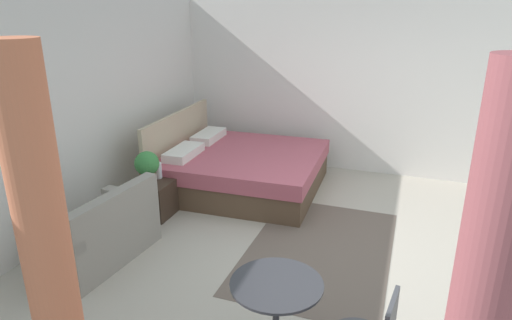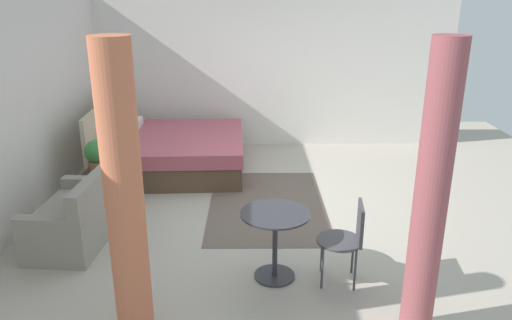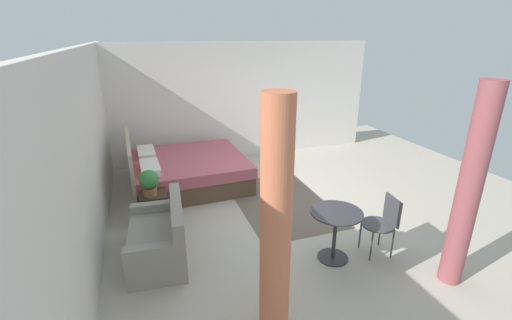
{
  "view_description": "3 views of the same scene",
  "coord_description": "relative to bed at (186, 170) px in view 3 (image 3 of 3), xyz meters",
  "views": [
    {
      "loc": [
        -4.28,
        -0.62,
        2.57
      ],
      "look_at": [
        0.1,
        0.96,
        0.94
      ],
      "focal_mm": 31.18,
      "sensor_mm": 36.0,
      "label": 1
    },
    {
      "loc": [
        -5.93,
        0.38,
        2.71
      ],
      "look_at": [
        -0.18,
        0.33,
        0.7
      ],
      "focal_mm": 34.49,
      "sensor_mm": 36.0,
      "label": 2
    },
    {
      "loc": [
        -5.08,
        2.4,
        2.84
      ],
      "look_at": [
        0.04,
        0.66,
        0.87
      ],
      "focal_mm": 24.32,
      "sensor_mm": 36.0,
      "label": 3
    }
  ],
  "objects": [
    {
      "name": "balcony_table",
      "position": [
        -3.09,
        -1.51,
        0.19
      ],
      "size": [
        0.67,
        0.67,
        0.7
      ],
      "color": "#2D2D33",
      "rests_on": "ground"
    },
    {
      "name": "vase",
      "position": [
        -1.08,
        0.7,
        0.26
      ],
      "size": [
        0.09,
        0.09,
        0.21
      ],
      "color": "silver",
      "rests_on": "nightstand"
    },
    {
      "name": "couch",
      "position": [
        -2.33,
        0.67,
        -0.02
      ],
      "size": [
        1.29,
        0.8,
        0.8
      ],
      "color": "gray",
      "rests_on": "ground"
    },
    {
      "name": "curtain_left",
      "position": [
        -3.92,
        -2.64,
        0.91
      ],
      "size": [
        0.26,
        0.26,
        2.42
      ],
      "color": "#994C51",
      "rests_on": "ground"
    },
    {
      "name": "ground_plane",
      "position": [
        -1.39,
        -1.67,
        -0.31
      ],
      "size": [
        8.55,
        9.29,
        0.02
      ],
      "primitive_type": "cube",
      "color": "#B2A899"
    },
    {
      "name": "curtain_right",
      "position": [
        -3.92,
        -0.33,
        0.91
      ],
      "size": [
        0.29,
        0.29,
        2.42
      ],
      "color": "#D1704C",
      "rests_on": "ground"
    },
    {
      "name": "nightstand",
      "position": [
        -1.2,
        0.69,
        -0.07
      ],
      "size": [
        0.51,
        0.42,
        0.46
      ],
      "color": "#38281E",
      "rests_on": "ground"
    },
    {
      "name": "wall_right",
      "position": [
        1.38,
        -1.67,
        1.04
      ],
      "size": [
        0.12,
        6.29,
        2.68
      ],
      "primitive_type": "cube",
      "color": "silver",
      "rests_on": "ground"
    },
    {
      "name": "bed",
      "position": [
        0.0,
        0.0,
        0.0
      ],
      "size": [
        2.11,
        2.23,
        1.07
      ],
      "color": "brown",
      "rests_on": "ground"
    },
    {
      "name": "potted_plant",
      "position": [
        -1.3,
        0.72,
        0.39
      ],
      "size": [
        0.3,
        0.3,
        0.42
      ],
      "color": "#935B3D",
      "rests_on": "nightstand"
    },
    {
      "name": "wall_back",
      "position": [
        -1.39,
        1.48,
        1.04
      ],
      "size": [
        8.55,
        0.12,
        2.68
      ],
      "primitive_type": "cube",
      "color": "silver",
      "rests_on": "ground"
    },
    {
      "name": "area_rug",
      "position": [
        -1.36,
        -1.48,
        -0.3
      ],
      "size": [
        2.34,
        1.51,
        0.01
      ],
      "primitive_type": "cube",
      "color": "#66564C",
      "rests_on": "ground"
    },
    {
      "name": "cafe_chair_near_window",
      "position": [
        -3.17,
        -2.2,
        0.2
      ],
      "size": [
        0.49,
        0.49,
        0.82
      ],
      "color": "#3F3F44",
      "rests_on": "ground"
    }
  ]
}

